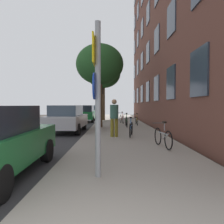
{
  "coord_description": "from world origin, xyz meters",
  "views": [
    {
      "loc": [
        0.45,
        -1.98,
        1.64
      ],
      "look_at": [
        0.45,
        9.84,
        1.28
      ],
      "focal_mm": 35.27,
      "sensor_mm": 36.0,
      "label": 1
    }
  ],
  "objects": [
    {
      "name": "pedestrian_0",
      "position": [
        0.56,
        8.59,
        1.15
      ],
      "size": [
        0.52,
        0.52,
        1.81
      ],
      "color": "olive",
      "rests_on": "sidewalk"
    },
    {
      "name": "road_asphalt",
      "position": [
        -4.5,
        15.0,
        0.01
      ],
      "size": [
        7.0,
        38.0,
        0.01
      ],
      "primitive_type": "cube",
      "color": "#2D2D30",
      "rests_on": "ground"
    },
    {
      "name": "tree_far",
      "position": [
        -0.43,
        20.49,
        4.85
      ],
      "size": [
        3.49,
        3.49,
        6.25
      ],
      "color": "brown",
      "rests_on": "sidewalk"
    },
    {
      "name": "car_1",
      "position": [
        -2.27,
        11.27,
        0.84
      ],
      "size": [
        1.99,
        4.37,
        1.62
      ],
      "color": "#B7B7BC",
      "rests_on": "road_asphalt"
    },
    {
      "name": "bicycle_1",
      "position": [
        1.38,
        8.63,
        0.5
      ],
      "size": [
        0.45,
        1.63,
        0.97
      ],
      "color": "black",
      "rests_on": "sidewalk"
    },
    {
      "name": "traffic_light",
      "position": [
        -0.48,
        20.41,
        2.53
      ],
      "size": [
        0.43,
        0.24,
        3.51
      ],
      "color": "black",
      "rests_on": "sidewalk"
    },
    {
      "name": "bicycle_4",
      "position": [
        1.29,
        16.61,
        0.5
      ],
      "size": [
        0.45,
        1.67,
        0.97
      ],
      "color": "black",
      "rests_on": "sidewalk"
    },
    {
      "name": "sign_post",
      "position": [
        0.13,
        2.66,
        1.96
      ],
      "size": [
        0.16,
        0.6,
        3.28
      ],
      "color": "gray",
      "rests_on": "sidewalk"
    },
    {
      "name": "car_3",
      "position": [
        -2.53,
        27.94,
        0.84
      ],
      "size": [
        1.93,
        4.34,
        1.62
      ],
      "color": "silver",
      "rests_on": "road_asphalt"
    },
    {
      "name": "sidewalk",
      "position": [
        1.1,
        15.0,
        0.06
      ],
      "size": [
        4.2,
        38.0,
        0.12
      ],
      "primitive_type": "cube",
      "color": "gray",
      "rests_on": "ground"
    },
    {
      "name": "bicycle_3",
      "position": [
        2.34,
        14.82,
        0.47
      ],
      "size": [
        0.42,
        1.61,
        0.9
      ],
      "color": "black",
      "rests_on": "sidewalk"
    },
    {
      "name": "ground_plane",
      "position": [
        -2.4,
        15.0,
        0.0
      ],
      "size": [
        41.8,
        41.8,
        0.0
      ],
      "primitive_type": "plane",
      "color": "#332D28"
    },
    {
      "name": "car_2",
      "position": [
        -2.17,
        19.61,
        0.84
      ],
      "size": [
        1.87,
        3.94,
        1.62
      ],
      "color": "#19662D",
      "rests_on": "road_asphalt"
    },
    {
      "name": "bicycle_2",
      "position": [
        1.46,
        13.29,
        0.51
      ],
      "size": [
        0.42,
        1.7,
        0.98
      ],
      "color": "black",
      "rests_on": "sidewalk"
    },
    {
      "name": "bicycle_0",
      "position": [
        2.29,
        5.91,
        0.49
      ],
      "size": [
        0.43,
        1.65,
        0.95
      ],
      "color": "black",
      "rests_on": "sidewalk"
    },
    {
      "name": "tree_near",
      "position": [
        -0.39,
        13.33,
        4.44
      ],
      "size": [
        3.28,
        3.28,
        5.75
      ],
      "color": "#4C3823",
      "rests_on": "sidewalk"
    }
  ]
}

